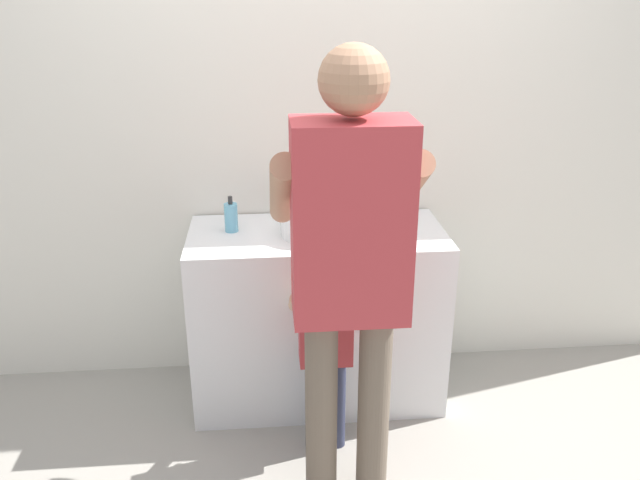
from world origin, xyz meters
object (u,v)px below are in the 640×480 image
at_px(toothbrush_cup, 394,213).
at_px(adult_parent, 350,251).
at_px(soap_bottle, 231,217).
at_px(child_toddler, 325,332).

height_order(toothbrush_cup, adult_parent, adult_parent).
height_order(toothbrush_cup, soap_bottle, toothbrush_cup).
distance_m(toothbrush_cup, adult_parent, 0.82).
xyz_separation_m(child_toddler, adult_parent, (0.06, -0.28, 0.48)).
height_order(toothbrush_cup, child_toddler, toothbrush_cup).
xyz_separation_m(toothbrush_cup, adult_parent, (-0.31, -0.75, 0.14)).
bearing_deg(toothbrush_cup, child_toddler, -127.57).
distance_m(toothbrush_cup, child_toddler, 0.69).
distance_m(toothbrush_cup, soap_bottle, 0.75).
distance_m(child_toddler, adult_parent, 0.55).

